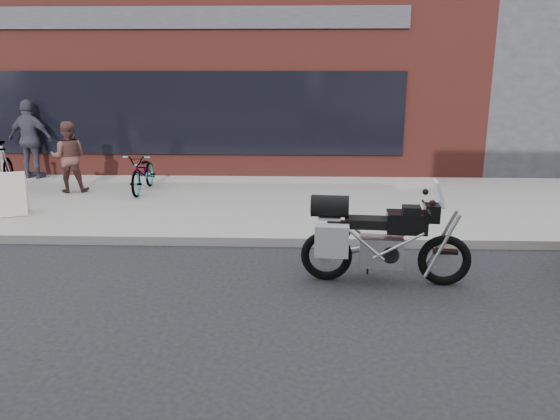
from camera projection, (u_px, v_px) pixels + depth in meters
The scene contains 9 objects.
ground at pixel (244, 390), 4.93m from camera, with size 120.00×120.00×0.00m, color black.
near_sidewalk at pixel (276, 198), 11.67m from camera, with size 44.00×6.00×0.15m, color gray.
storefront at pixel (224, 83), 17.92m from camera, with size 14.00×10.07×4.50m.
motorcycle at pixel (374, 239), 7.22m from camera, with size 2.26×0.73×1.43m.
bicycle_front at pixel (143, 172), 11.87m from camera, with size 0.56×1.62×0.85m, color gray.
bicycle_rear at pixel (0, 169), 11.46m from camera, with size 0.53×1.87×1.12m, color gray.
sandwich_sign at pixel (12, 193), 10.06m from camera, with size 0.62×0.59×0.80m.
cafe_patron_left at pixel (69, 157), 11.77m from camera, with size 0.74×0.58×1.53m, color #4A2B27.
cafe_patron_right at pixel (31, 139), 13.15m from camera, with size 1.11×0.46×1.89m, color #333541.
Camera 1 is at (0.48, -4.33, 2.85)m, focal length 35.00 mm.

